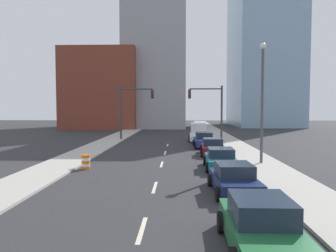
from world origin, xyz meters
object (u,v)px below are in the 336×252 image
Objects in this scene: traffic_signal_left at (130,105)px; sedan_teal at (221,159)px; box_truck_white at (198,132)px; sedan_green at (261,227)px; street_lamp at (262,95)px; sedan_navy at (234,179)px; sedan_maroon at (213,147)px; traffic_barrel at (86,162)px; sedan_blue at (204,140)px; traffic_signal_right at (212,105)px.

traffic_signal_left is 21.10m from sedan_teal.
traffic_signal_left is 1.09× the size of box_truck_white.
traffic_signal_left is at bearing 178.15° from box_truck_white.
sedan_teal is (0.45, 12.46, -0.07)m from sedan_green.
street_lamp is 1.97× the size of sedan_teal.
sedan_maroon is at bearing 86.72° from sedan_navy.
traffic_signal_left is 9.10m from box_truck_white.
sedan_navy is (0.31, 6.32, -0.06)m from sedan_green.
sedan_green is at bearing -87.98° from box_truck_white.
traffic_barrel is 0.21× the size of sedan_green.
street_lamp is 11.46m from sedan_blue.
traffic_barrel is 8.90m from sedan_teal.
traffic_signal_right is 0.79× the size of street_lamp.
traffic_signal_right is 3.79m from box_truck_white.
sedan_green is 0.72× the size of box_truck_white.
sedan_teal is at bearing -150.43° from street_lamp.
sedan_green is 12.46m from sedan_teal.
sedan_navy is at bearing -112.38° from street_lamp.
street_lamp is (11.99, 2.22, 4.48)m from traffic_barrel.
traffic_signal_right is at bearing 62.00° from traffic_barrel.
sedan_teal is at bearing 86.64° from sedan_navy.
sedan_navy is at bearing -87.28° from box_truck_white.
traffic_signal_left reaches higher than sedan_teal.
traffic_signal_right is 7.97m from sedan_blue.
sedan_green is at bearing -104.05° from street_lamp.
traffic_signal_right reaches higher than sedan_green.
street_lamp is at bearing 30.77° from sedan_teal.
traffic_signal_right is 13.00m from sedan_maroon.
sedan_navy is 24.34m from box_truck_white.
box_truck_white is (-0.53, 11.82, 0.36)m from sedan_maroon.
traffic_signal_left is at bearing 116.43° from sedan_teal.
street_lamp is at bearing -75.85° from box_truck_white.
box_truck_white is at bearing 65.55° from traffic_barrel.
traffic_signal_left is 10.20m from traffic_signal_right.
sedan_blue is at bearing 88.17° from sedan_navy.
street_lamp reaches higher than sedan_teal.
traffic_barrel is 10.42m from sedan_navy.
traffic_signal_left reaches higher than sedan_maroon.
sedan_teal is at bearing 2.93° from traffic_barrel.
sedan_blue reaches higher than sedan_maroon.
traffic_signal_right is 7.09× the size of traffic_barrel.
sedan_maroon is at bearing 90.00° from sedan_teal.
box_truck_white is at bearing 90.30° from sedan_green.
street_lamp reaches higher than traffic_signal_left.
traffic_barrel is 15.08m from sedan_blue.
sedan_teal is (0.15, 6.13, -0.01)m from sedan_navy.
traffic_barrel is 0.22× the size of sedan_maroon.
box_truck_white reaches higher than sedan_teal.
sedan_teal is at bearing -86.63° from box_truck_white.
sedan_green is 1.03× the size of sedan_maroon.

